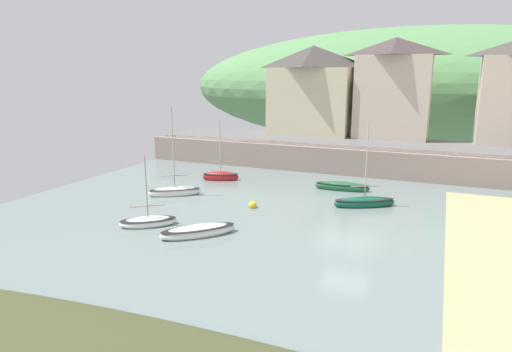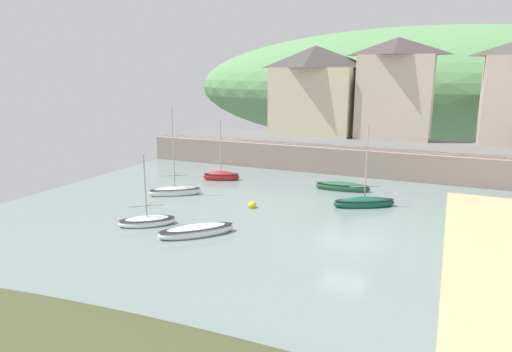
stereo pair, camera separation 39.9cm
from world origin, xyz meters
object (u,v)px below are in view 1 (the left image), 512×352
(sailboat_blue_trim, at_px, (364,202))
(rowboat_small_beached, at_px, (221,176))
(motorboat_with_cabin, at_px, (342,187))
(sailboat_white_hull, at_px, (198,231))
(waterfront_building_centre, at_px, (393,88))
(waterfront_building_left, at_px, (313,90))
(fishing_boat_green, at_px, (175,191))
(mooring_buoy, at_px, (253,205))
(sailboat_far_left, at_px, (148,222))

(sailboat_blue_trim, bearing_deg, rowboat_small_beached, 137.17)
(motorboat_with_cabin, bearing_deg, sailboat_white_hull, -117.15)
(waterfront_building_centre, distance_m, sailboat_white_hull, 29.53)
(waterfront_building_centre, bearing_deg, motorboat_with_cabin, -97.24)
(motorboat_with_cabin, bearing_deg, waterfront_building_left, 109.81)
(waterfront_building_left, xyz_separation_m, fishing_boat_green, (-4.56, -20.98, -6.94))
(mooring_buoy, bearing_deg, sailboat_white_hull, -96.47)
(waterfront_building_left, height_order, rowboat_small_beached, waterfront_building_left)
(waterfront_building_centre, bearing_deg, waterfront_building_left, 180.00)
(rowboat_small_beached, bearing_deg, waterfront_building_left, 56.59)
(waterfront_building_centre, bearing_deg, rowboat_small_beached, -128.94)
(rowboat_small_beached, relative_size, sailboat_far_left, 1.19)
(fishing_boat_green, bearing_deg, motorboat_with_cabin, -4.42)
(sailboat_white_hull, xyz_separation_m, rowboat_small_beached, (-5.10, 12.52, 0.08))
(waterfront_building_left, relative_size, sailboat_far_left, 2.11)
(motorboat_with_cabin, xyz_separation_m, sailboat_blue_trim, (2.39, -3.81, 0.03))
(waterfront_building_centre, xyz_separation_m, sailboat_white_hull, (-7.16, -27.70, -7.31))
(motorboat_with_cabin, relative_size, sailboat_far_left, 0.97)
(motorboat_with_cabin, bearing_deg, sailboat_far_left, -130.00)
(waterfront_building_left, distance_m, rowboat_small_beached, 17.09)
(sailboat_white_hull, distance_m, fishing_boat_green, 8.98)
(sailboat_white_hull, xyz_separation_m, sailboat_far_left, (-3.67, 0.30, -0.01))
(sailboat_far_left, relative_size, mooring_buoy, 7.97)
(sailboat_blue_trim, bearing_deg, sailboat_far_left, -170.63)
(sailboat_blue_trim, bearing_deg, waterfront_building_centre, 62.26)
(waterfront_building_left, relative_size, waterfront_building_centre, 0.94)
(rowboat_small_beached, bearing_deg, waterfront_building_centre, 31.31)
(fishing_boat_green, relative_size, mooring_buoy, 12.03)
(motorboat_with_cabin, xyz_separation_m, rowboat_small_beached, (-10.44, -0.77, 0.06))
(sailboat_white_hull, bearing_deg, rowboat_small_beached, 66.75)
(fishing_boat_green, xyz_separation_m, sailboat_blue_trim, (13.69, 2.76, -0.01))
(waterfront_building_left, xyz_separation_m, sailboat_far_left, (-2.26, -27.40, -7.01))
(rowboat_small_beached, bearing_deg, sailboat_white_hull, -87.58)
(sailboat_blue_trim, xyz_separation_m, mooring_buoy, (-7.02, -3.30, -0.13))
(waterfront_building_centre, bearing_deg, sailboat_blue_trim, -88.24)
(fishing_boat_green, relative_size, sailboat_far_left, 1.51)
(fishing_boat_green, bearing_deg, sailboat_far_left, -104.93)
(waterfront_building_left, relative_size, sailboat_blue_trim, 1.60)
(waterfront_building_left, height_order, sailboat_far_left, waterfront_building_left)
(waterfront_building_left, height_order, motorboat_with_cabin, waterfront_building_left)
(waterfront_building_centre, bearing_deg, mooring_buoy, -106.72)
(fishing_boat_green, height_order, sailboat_far_left, fishing_boat_green)
(fishing_boat_green, bearing_deg, waterfront_building_left, 43.16)
(rowboat_small_beached, bearing_deg, mooring_buoy, -67.29)
(motorboat_with_cabin, relative_size, fishing_boat_green, 0.64)
(waterfront_building_left, distance_m, mooring_buoy, 22.75)
(rowboat_small_beached, xyz_separation_m, sailboat_blue_trim, (12.82, -3.04, -0.03))
(waterfront_building_centre, distance_m, fishing_boat_green, 25.79)
(fishing_boat_green, relative_size, rowboat_small_beached, 1.27)
(fishing_boat_green, bearing_deg, rowboat_small_beached, 46.93)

